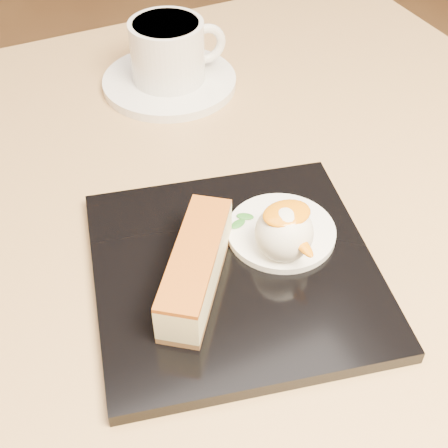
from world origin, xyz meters
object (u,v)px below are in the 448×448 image
table (227,330)px  coffee_cup (169,50)px  ice_cream_scoop (284,233)px  dessert_plate (235,270)px  cheesecake (196,267)px  saucer (170,82)px

table → coffee_cup: (0.04, 0.23, 0.20)m
table → ice_cream_scoop: size_ratio=17.30×
table → dessert_plate: dessert_plate is taller
cheesecake → ice_cream_scoop: bearing=-53.4°
ice_cream_scoop → saucer: 0.30m
dessert_plate → saucer: (0.06, 0.29, -0.00)m
table → ice_cream_scoop: bearing=-72.9°
table → cheesecake: (-0.06, -0.06, 0.19)m
dessert_plate → coffee_cup: bearing=78.1°
ice_cream_scoop → table: bearing=107.1°
dessert_plate → cheesecake: size_ratio=1.93×
cheesecake → ice_cream_scoop: 0.08m
table → saucer: saucer is taller
ice_cream_scoop → coffee_cup: coffee_cup is taller
dessert_plate → cheesecake: (-0.04, -0.01, 0.03)m
table → dessert_plate: size_ratio=3.64×
ice_cream_scoop → coffee_cup: (0.02, 0.29, 0.01)m
dessert_plate → coffee_cup: size_ratio=2.03×
dessert_plate → coffee_cup: 0.30m
cheesecake → ice_cream_scoop: ice_cream_scoop is taller
ice_cream_scoop → saucer: ice_cream_scoop is taller
table → saucer: size_ratio=5.33×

